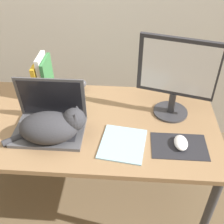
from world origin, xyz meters
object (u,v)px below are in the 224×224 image
object	(u,v)px
external_monitor	(176,75)
computer_mouse	(181,143)
cat	(53,126)
notepad	(123,144)
webcam	(82,84)
laptop	(50,121)
book_row	(43,78)

from	to	relation	value
external_monitor	computer_mouse	distance (m)	0.34
cat	notepad	size ratio (longest dim) A/B	1.54
cat	notepad	xyz separation A→B (m)	(0.34, -0.02, -0.07)
webcam	cat	bearing A→B (deg)	-100.06
cat	external_monitor	bearing A→B (deg)	22.57
external_monitor	computer_mouse	xyz separation A→B (m)	(0.02, -0.26, -0.22)
laptop	cat	xyz separation A→B (m)	(0.03, -0.07, 0.03)
external_monitor	computer_mouse	size ratio (longest dim) A/B	4.21
computer_mouse	notepad	world-z (taller)	computer_mouse
laptop	notepad	distance (m)	0.39
laptop	computer_mouse	bearing A→B (deg)	-6.86
computer_mouse	webcam	distance (m)	0.70
external_monitor	notepad	xyz separation A→B (m)	(-0.25, -0.27, -0.24)
external_monitor	webcam	bearing A→B (deg)	160.37
notepad	laptop	bearing A→B (deg)	166.54
external_monitor	notepad	world-z (taller)	external_monitor
laptop	cat	world-z (taller)	laptop
cat	external_monitor	distance (m)	0.66
external_monitor	webcam	size ratio (longest dim) A/B	5.97
webcam	notepad	bearing A→B (deg)	-59.65
external_monitor	book_row	bearing A→B (deg)	170.24
laptop	webcam	bearing A→B (deg)	72.92
external_monitor	notepad	distance (m)	0.44
laptop	cat	distance (m)	0.08
external_monitor	webcam	xyz separation A→B (m)	(-0.52, 0.18, -0.19)
cat	external_monitor	world-z (taller)	external_monitor
cat	computer_mouse	bearing A→B (deg)	-0.77
webcam	book_row	bearing A→B (deg)	-164.73
book_row	laptop	bearing A→B (deg)	-71.08
computer_mouse	webcam	xyz separation A→B (m)	(-0.54, 0.44, 0.03)
laptop	webcam	size ratio (longest dim) A/B	4.79
external_monitor	book_row	xyz separation A→B (m)	(-0.73, 0.13, -0.12)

